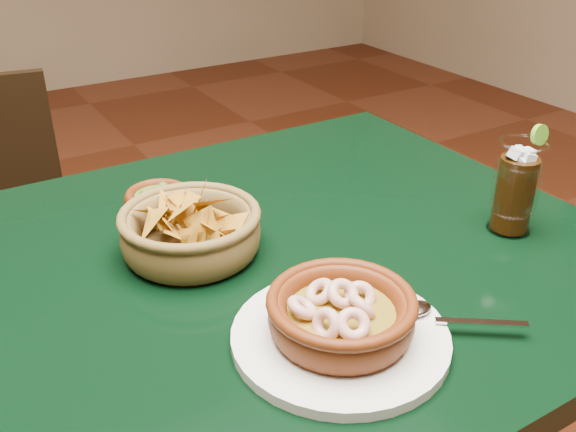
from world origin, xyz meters
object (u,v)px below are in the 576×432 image
shrimp_plate (341,320)px  chip_basket (191,230)px  dining_table (193,338)px  cola_drink (516,188)px

shrimp_plate → chip_basket: size_ratio=1.38×
dining_table → chip_basket: 0.15m
shrimp_plate → chip_basket: 0.27m
shrimp_plate → dining_table: bearing=114.2°
cola_drink → chip_basket: bearing=156.8°
dining_table → cola_drink: 0.50m
shrimp_plate → chip_basket: bearing=103.5°
cola_drink → dining_table: bearing=164.2°
shrimp_plate → cola_drink: cola_drink is taller
chip_basket → cola_drink: 0.46m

